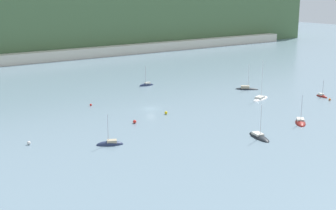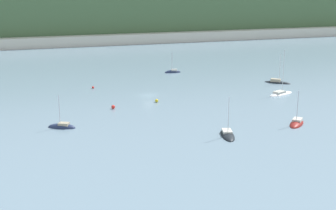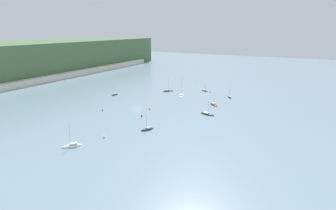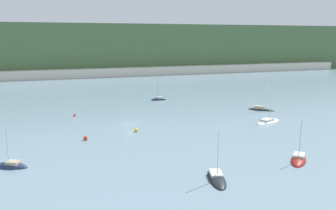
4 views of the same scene
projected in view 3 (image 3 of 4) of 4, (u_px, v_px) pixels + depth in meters
ground_plane at (137, 108)px, 134.76m from camera, size 600.00×600.00×0.00m
shore_town_strip at (17, 85)px, 178.25m from camera, size 308.89×6.00×4.64m
sailboat_0 at (168, 91)px, 169.91m from camera, size 7.07×6.60×9.08m
sailboat_1 at (147, 130)px, 104.97m from camera, size 6.07×4.36×7.69m
sailboat_2 at (214, 105)px, 139.29m from camera, size 6.59×6.64×8.04m
sailboat_3 at (115, 95)px, 160.20m from camera, size 5.35×1.93×7.57m
sailboat_4 at (181, 95)px, 158.93m from camera, size 8.95×5.73×12.29m
sailboat_5 at (207, 114)px, 123.93m from camera, size 4.37×8.05×8.49m
sailboat_6 at (229, 97)px, 154.89m from camera, size 6.22×4.45×8.78m
sailboat_7 at (72, 146)px, 89.90m from camera, size 6.57×6.08×9.14m
sailboat_8 at (205, 91)px, 170.38m from camera, size 2.32×4.84×5.84m
mooring_buoy_0 at (102, 110)px, 129.58m from camera, size 0.64×0.64×0.64m
mooring_buoy_1 at (150, 109)px, 131.48m from camera, size 0.81×0.81×0.81m
mooring_buoy_2 at (142, 116)px, 120.63m from camera, size 0.88×0.88×0.88m
mooring_buoy_3 at (104, 137)px, 97.18m from camera, size 0.82×0.82×0.82m
mooring_buoy_4 at (210, 92)px, 166.37m from camera, size 0.67×0.67×0.67m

